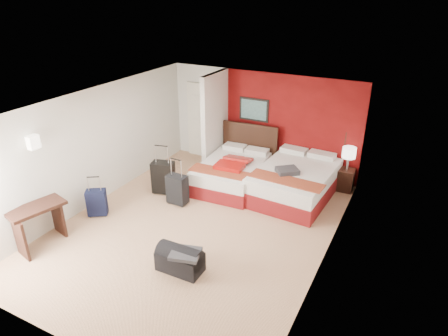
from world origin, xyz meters
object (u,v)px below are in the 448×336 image
Objects in this scene: desk at (40,226)px; suitcase_charcoal at (177,190)px; table_lamp at (348,159)px; duffel_bag at (180,260)px; suitcase_navy at (97,204)px; suitcase_black at (163,178)px; bed_left at (232,174)px; nightstand at (345,180)px; bed_right at (295,182)px; red_suitcase_open at (234,163)px.

suitcase_charcoal is at bearing 74.57° from desk.
table_lamp is 0.85× the size of suitcase_charcoal.
table_lamp is at bearing 66.03° from duffel_bag.
suitcase_charcoal is 0.66× the size of desk.
suitcase_black is at bearing 32.04° from suitcase_navy.
bed_left is at bearing 64.70° from suitcase_charcoal.
table_lamp is 6.57m from desk.
nightstand is at bearing 15.00° from suitcase_black.
suitcase_black is (-2.72, -1.26, 0.03)m from bed_right.
suitcase_navy is (-4.34, -3.52, 0.01)m from nightstand.
red_suitcase_open is 1.36× the size of suitcase_charcoal.
bed_right is at bearing 5.07° from suitcase_navy.
suitcase_black is at bearing 130.15° from duffel_bag.
suitcase_black reaches higher than nightstand.
suitcase_navy is (-1.88, -2.51, -0.02)m from bed_left.
suitcase_navy is at bearing 163.89° from duffel_bag.
bed_right is 2.91× the size of duffel_bag.
suitcase_charcoal is 0.84× the size of duffel_bag.
bed_right reaches higher than suitcase_charcoal.
table_lamp is 5.61m from suitcase_navy.
red_suitcase_open is at bearing -154.84° from table_lamp.
bed_right is at bearing 62.43° from desk.
desk is (-2.66, -0.55, 0.21)m from duffel_bag.
suitcase_charcoal is at bearing -126.13° from red_suitcase_open.
suitcase_charcoal is at bearing 123.94° from duffel_bag.
desk reaches higher than suitcase_charcoal.
red_suitcase_open is 2.61m from table_lamp.
bed_right is 5.31m from desk.
red_suitcase_open reaches higher than bed_left.
bed_left is at bearing 75.67° from desk.
nightstand is at bearing 60.85° from desk.
duffel_bag is (1.28, -1.88, -0.13)m from suitcase_charcoal.
bed_right is 3.52m from duffel_bag.
suitcase_charcoal is at bearing -143.14° from table_lamp.
red_suitcase_open is at bearing 21.56° from suitcase_black.
suitcase_navy is (-0.65, -1.45, -0.09)m from suitcase_black.
nightstand is at bearing 38.03° from suitcase_charcoal.
desk reaches higher than red_suitcase_open.
red_suitcase_open reaches higher than duffel_bag.
suitcase_navy is at bearing -134.81° from suitcase_charcoal.
bed_right is 2.54× the size of red_suitcase_open.
suitcase_navy reaches higher than nightstand.
desk reaches higher than bed_left.
suitcase_black is 1.15× the size of suitcase_charcoal.
desk reaches higher than nightstand.
nightstand is 3.90m from suitcase_charcoal.
suitcase_charcoal is (-0.66, -1.33, 0.03)m from bed_left.
desk is at bearing -135.20° from nightstand.
red_suitcase_open is at bearing 99.06° from duffel_bag.
bed_right is 2.29× the size of desk.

